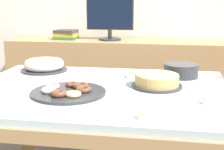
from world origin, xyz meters
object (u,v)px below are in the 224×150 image
cake_golden_bundt (44,65)px  pastry_platter (68,91)px  computer_monitor (110,19)px  tealight_right_edge (141,116)px  tealight_near_front (129,76)px  cake_chocolate_round (157,81)px  plate_stack (181,70)px  tealight_centre (205,102)px  book_stack (66,35)px

cake_golden_bundt → pastry_platter: 0.58m
computer_monitor → tealight_right_edge: (0.40, -1.63, -0.29)m
tealight_right_edge → tealight_near_front: size_ratio=1.00×
cake_chocolate_round → tealight_near_front: bearing=133.3°
plate_stack → cake_golden_bundt: bearing=178.5°
cake_golden_bundt → tealight_near_front: bearing=-10.0°
computer_monitor → tealight_right_edge: size_ratio=10.60×
cake_chocolate_round → cake_golden_bundt: bearing=159.2°
tealight_near_front → computer_monitor: bearing=106.2°
cake_golden_bundt → plate_stack: bearing=-1.5°
tealight_centre → tealight_near_front: (-0.39, 0.44, 0.00)m
computer_monitor → cake_golden_bundt: size_ratio=1.40×
cake_chocolate_round → pastry_platter: bearing=-154.9°
book_stack → tealight_right_edge: size_ratio=5.11×
cake_golden_bundt → cake_chocolate_round: bearing=-20.8°
pastry_platter → tealight_right_edge: pastry_platter is taller
pastry_platter → tealight_near_front: size_ratio=9.39×
book_stack → pastry_platter: bearing=-72.2°
plate_stack → tealight_centre: plate_stack is taller
pastry_platter → plate_stack: bearing=38.9°
cake_chocolate_round → computer_monitor: bearing=111.5°
computer_monitor → tealight_centre: 1.58m
computer_monitor → tealight_near_front: computer_monitor is taller
cake_chocolate_round → pastry_platter: 0.48m
computer_monitor → cake_chocolate_round: bearing=-68.5°
computer_monitor → cake_chocolate_round: 1.26m
book_stack → tealight_centre: size_ratio=5.11×
computer_monitor → book_stack: computer_monitor is taller
cake_chocolate_round → tealight_right_edge: size_ratio=6.78×
computer_monitor → pastry_platter: 1.38m
cake_golden_bundt → tealight_centre: 1.11m
cake_golden_bundt → tealight_right_edge: (0.70, -0.77, -0.03)m
tealight_right_edge → cake_golden_bundt: bearing=132.3°
tealight_centre → tealight_near_front: size_ratio=1.00×
tealight_centre → cake_chocolate_round: bearing=131.1°
cake_golden_bundt → book_stack: bearing=97.9°
book_stack → tealight_right_edge: bearing=-63.4°
computer_monitor → book_stack: 0.44m
tealight_centre → tealight_near_front: bearing=132.0°
computer_monitor → tealight_near_front: (0.28, -0.97, -0.29)m
plate_stack → computer_monitor: bearing=123.8°
book_stack → tealight_centre: bearing=-52.2°
cake_chocolate_round → cake_golden_bundt: cake_golden_bundt is taller
tealight_right_edge → tealight_centre: size_ratio=1.00×
cake_golden_bundt → plate_stack: (0.89, -0.02, 0.00)m
plate_stack → tealight_right_edge: bearing=-104.4°
computer_monitor → cake_chocolate_round: (0.45, -1.15, -0.26)m
tealight_centre → cake_golden_bundt: bearing=151.0°
book_stack → tealight_near_front: size_ratio=5.11×
tealight_right_edge → tealight_near_front: 0.68m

